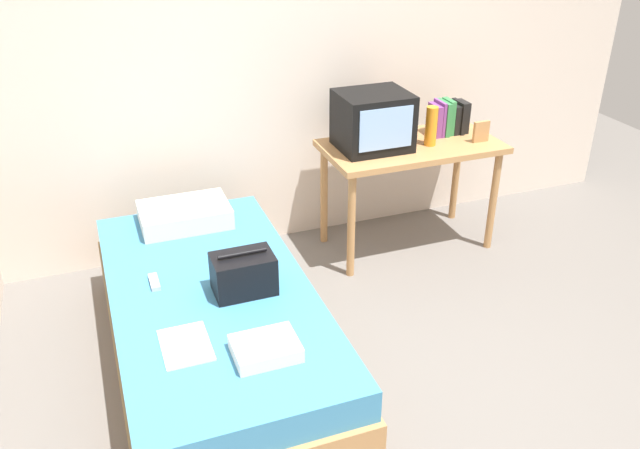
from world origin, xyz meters
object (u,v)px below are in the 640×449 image
bed (215,328)px  magazine (186,345)px  remote_dark (273,344)px  folded_towel (266,348)px  book_row (448,118)px  pillow (185,215)px  picture_frame (481,132)px  water_bottle (431,126)px  desk (411,157)px  remote_silver (154,282)px  tv (373,121)px  handbag (244,274)px

bed → magazine: (-0.20, -0.40, 0.24)m
remote_dark → folded_towel: size_ratio=0.56×
magazine → book_row: bearing=32.6°
pillow → magazine: size_ratio=1.78×
book_row → picture_frame: bearing=-61.0°
pillow → magazine: bearing=-100.2°
water_bottle → pillow: 1.65m
picture_frame → remote_dark: (-1.80, -1.22, -0.33)m
folded_towel → water_bottle: bearing=41.5°
book_row → pillow: bearing=-175.1°
desk → magazine: size_ratio=4.00×
water_bottle → folded_towel: (-1.51, -1.33, -0.37)m
folded_towel → remote_silver: bearing=117.0°
bed → remote_silver: size_ratio=13.89×
desk → magazine: desk is taller
book_row → bed: bearing=-153.9°
tv → desk: bearing=-5.7°
remote_dark → desk: bearing=44.7°
desk → folded_towel: 1.99m
tv → folded_towel: 1.87m
pillow → remote_dark: bearing=-83.3°
water_bottle → remote_silver: (-1.88, -0.60, -0.39)m
water_bottle → folded_towel: water_bottle is taller
remote_dark → remote_silver: bearing=121.2°
pillow → remote_dark: (0.15, -1.29, -0.05)m
pillow → handbag: handbag is taller
bed → pillow: pillow is taller
handbag → magazine: size_ratio=1.03×
tv → book_row: (0.59, 0.06, -0.07)m
desk → book_row: book_row is taller
tv → remote_silver: bearing=-155.4°
desk → tv: tv is taller
pillow → picture_frame: bearing=-1.8°
remote_silver → folded_towel: bearing=-63.0°
picture_frame → magazine: size_ratio=0.48×
book_row → folded_towel: (-1.72, -1.48, -0.35)m
remote_silver → handbag: bearing=-28.3°
book_row → tv: bearing=-173.8°
desk → handbag: bearing=-147.1°
desk → water_bottle: 0.25m
water_bottle → folded_towel: bearing=-138.5°
remote_dark → remote_silver: size_ratio=1.08×
bed → picture_frame: 2.16m
magazine → pillow: bearing=79.8°
tv → pillow: bearing=-175.8°
tv → remote_dark: size_ratio=2.82×
picture_frame → book_row: bearing=119.0°
bed → water_bottle: bearing=24.8°
desk → picture_frame: (0.44, -0.13, 0.17)m
pillow → folded_towel: pillow is taller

